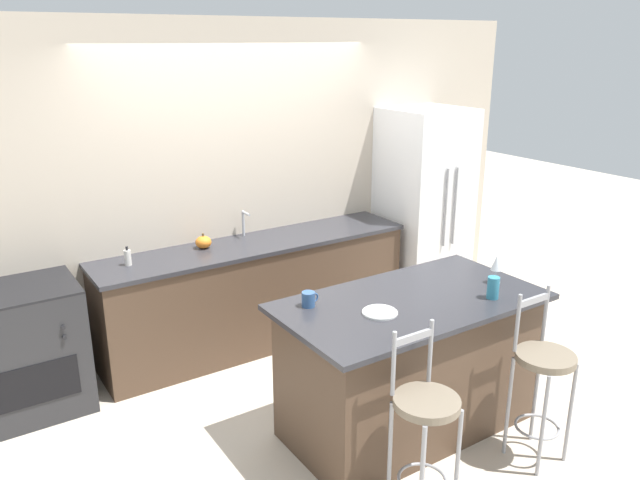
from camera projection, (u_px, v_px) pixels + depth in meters
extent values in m
plane|color=beige|center=(278.00, 357.00, 5.19)|extent=(18.00, 18.00, 0.00)
cube|color=beige|center=(237.00, 184.00, 5.29)|extent=(6.00, 0.07, 2.70)
cube|color=#4C3828|center=(257.00, 294.00, 5.34)|extent=(2.67, 0.59, 0.88)
cube|color=#2D2D33|center=(255.00, 244.00, 5.19)|extent=(2.70, 0.63, 0.03)
cube|color=black|center=(255.00, 242.00, 5.19)|extent=(0.56, 0.33, 0.01)
cylinder|color=#ADAFB5|center=(243.00, 223.00, 5.32)|extent=(0.02, 0.02, 0.22)
cylinder|color=#ADAFB5|center=(246.00, 213.00, 5.24)|extent=(0.02, 0.12, 0.02)
cube|color=#4C3828|center=(408.00, 367.00, 4.14)|extent=(1.61, 0.81, 0.91)
cube|color=#2D2D33|center=(412.00, 302.00, 4.00)|extent=(1.73, 0.93, 0.03)
cube|color=white|center=(422.00, 208.00, 6.04)|extent=(0.73, 0.71, 1.92)
cylinder|color=#939399|center=(446.00, 208.00, 5.69)|extent=(0.02, 0.02, 0.73)
cylinder|color=#939399|center=(455.00, 206.00, 5.75)|extent=(0.02, 0.02, 0.73)
cube|color=#28282B|center=(25.00, 351.00, 4.35)|extent=(0.77, 0.62, 0.91)
cube|color=black|center=(36.00, 385.00, 4.13)|extent=(0.55, 0.01, 0.29)
cube|color=black|center=(15.00, 290.00, 4.21)|extent=(0.77, 0.62, 0.02)
cylinder|color=black|center=(63.00, 328.00, 4.12)|extent=(0.03, 0.02, 0.03)
cylinder|color=black|center=(65.00, 338.00, 4.15)|extent=(0.03, 0.02, 0.03)
cylinder|color=#99999E|center=(457.00, 465.00, 3.37)|extent=(0.02, 0.02, 0.68)
cylinder|color=#99999E|center=(390.00, 456.00, 3.44)|extent=(0.02, 0.02, 0.68)
cylinder|color=#99999E|center=(425.00, 440.00, 3.57)|extent=(0.02, 0.02, 0.68)
torus|color=#99999E|center=(422.00, 479.00, 3.44)|extent=(0.28, 0.28, 0.02)
cylinder|color=#7F705B|center=(427.00, 403.00, 3.29)|extent=(0.36, 0.36, 0.04)
cylinder|color=#99999E|center=(394.00, 364.00, 3.26)|extent=(0.02, 0.02, 0.37)
cylinder|color=#99999E|center=(430.00, 351.00, 3.39)|extent=(0.02, 0.02, 0.37)
cube|color=#99999E|center=(413.00, 337.00, 3.29)|extent=(0.26, 0.02, 0.04)
cylinder|color=#99999E|center=(543.00, 427.00, 3.69)|extent=(0.02, 0.02, 0.68)
cylinder|color=#99999E|center=(570.00, 413.00, 3.83)|extent=(0.02, 0.02, 0.68)
cylinder|color=#99999E|center=(508.00, 406.00, 3.90)|extent=(0.02, 0.02, 0.68)
cylinder|color=#99999E|center=(536.00, 394.00, 4.03)|extent=(0.02, 0.02, 0.68)
torus|color=#99999E|center=(537.00, 427.00, 3.90)|extent=(0.28, 0.28, 0.02)
cylinder|color=#7F705B|center=(546.00, 357.00, 3.75)|extent=(0.36, 0.36, 0.04)
cylinder|color=#99999E|center=(517.00, 323.00, 3.72)|extent=(0.02, 0.02, 0.37)
cylinder|color=#99999E|center=(545.00, 313.00, 3.86)|extent=(0.02, 0.02, 0.37)
cube|color=#99999E|center=(534.00, 300.00, 3.75)|extent=(0.26, 0.02, 0.04)
cylinder|color=white|center=(380.00, 313.00, 3.78)|extent=(0.22, 0.22, 0.01)
torus|color=white|center=(380.00, 312.00, 3.78)|extent=(0.21, 0.21, 0.01)
cylinder|color=white|center=(495.00, 282.00, 4.26)|extent=(0.07, 0.07, 0.00)
cylinder|color=white|center=(495.00, 276.00, 4.24)|extent=(0.01, 0.01, 0.09)
cone|color=white|center=(497.00, 263.00, 4.21)|extent=(0.07, 0.07, 0.11)
cylinder|color=#335689|center=(308.00, 299.00, 3.87)|extent=(0.08, 0.08, 0.10)
torus|color=#335689|center=(314.00, 298.00, 3.89)|extent=(0.06, 0.01, 0.06)
cylinder|color=teal|center=(493.00, 288.00, 3.99)|extent=(0.08, 0.08, 0.14)
ellipsoid|color=orange|center=(203.00, 242.00, 5.02)|extent=(0.13, 0.13, 0.10)
cylinder|color=brown|center=(203.00, 235.00, 5.00)|extent=(0.02, 0.02, 0.02)
cylinder|color=silver|center=(128.00, 258.00, 4.64)|extent=(0.05, 0.05, 0.12)
cylinder|color=black|center=(127.00, 248.00, 4.61)|extent=(0.02, 0.02, 0.03)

